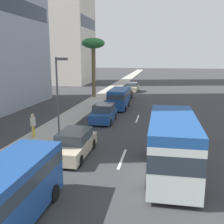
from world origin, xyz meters
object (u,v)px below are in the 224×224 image
car_fifth (125,94)px  street_lamp (59,86)px  car_seventh (132,87)px  palm_tree (93,46)px  minibus_lead (172,144)px  pedestrian_near_lamp (33,124)px  van_fourth (119,97)px  van_sixth (13,187)px  car_second (104,114)px  car_third (74,144)px

car_fifth → street_lamp: street_lamp is taller
car_seventh → street_lamp: (-26.38, 2.86, 3.10)m
car_seventh → street_lamp: 26.71m
street_lamp → car_fifth: bearing=-8.4°
palm_tree → minibus_lead: bearing=-157.0°
minibus_lead → pedestrian_near_lamp: bearing=66.6°
minibus_lead → car_fifth: (23.99, 5.64, -0.90)m
van_fourth → van_sixth: 22.04m
minibus_lead → car_second: bearing=29.4°
car_second → car_fifth: car_second is taller
palm_tree → street_lamp: (-18.43, -1.92, -3.53)m
minibus_lead → car_seventh: size_ratio=1.50×
car_second → car_third: car_second is taller
car_fifth → car_third: bearing=-0.6°
minibus_lead → car_second: size_ratio=1.68×
street_lamp → van_fourth: bearing=-14.6°
minibus_lead → palm_tree: (24.16, 10.26, 5.69)m
car_second → car_third: (-8.71, 0.03, -0.06)m
van_sixth → car_seventh: size_ratio=1.11×
pedestrian_near_lamp → palm_tree: bearing=-142.5°
car_third → car_seventh: size_ratio=1.03×
car_fifth → pedestrian_near_lamp: (-19.73, 4.24, 0.36)m
car_third → pedestrian_near_lamp: bearing=-122.9°
van_fourth → car_seventh: size_ratio=1.17×
van_sixth → car_seventh: van_sixth is taller
car_second → pedestrian_near_lamp: (-6.13, 4.02, 0.36)m
minibus_lead → car_third: minibus_lead is taller
van_sixth → street_lamp: bearing=-167.7°
car_seventh → car_second: bearing=-1.0°
car_third → van_fourth: (15.24, -0.47, 0.60)m
van_fourth → street_lamp: 11.84m
car_second → street_lamp: street_lamp is taller
minibus_lead → van_fourth: bearing=17.7°
car_seventh → pedestrian_near_lamp: (-27.84, 4.40, 0.40)m
car_second → van_fourth: van_fourth is taller
car_fifth → car_seventh: car_fifth is taller
van_fourth → car_seventh: van_fourth is taller
car_third → car_fifth: car_fifth is taller
car_seventh → minibus_lead: bearing=9.7°
pedestrian_near_lamp → palm_tree: 20.85m
palm_tree → street_lamp: 18.86m
car_fifth → car_seventh: 8.11m
palm_tree → street_lamp: palm_tree is taller
van_sixth → palm_tree: palm_tree is taller
pedestrian_near_lamp → palm_tree: (19.90, 0.38, 6.23)m
van_fourth → palm_tree: bearing=-146.2°
van_fourth → palm_tree: size_ratio=0.63×
car_second → car_seventh: 21.71m
palm_tree → car_seventh: bearing=-31.1°
pedestrian_near_lamp → car_third: bearing=93.6°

